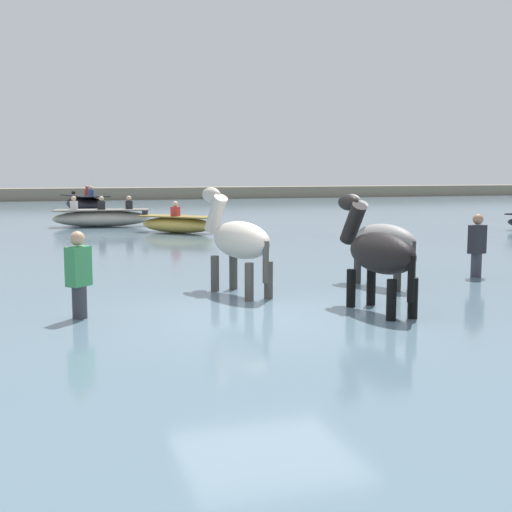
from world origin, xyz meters
The scene contains 11 objects.
ground_plane centered at (0.00, 0.00, 0.00)m, with size 120.00×120.00×0.00m, color #756B56.
water_surface centered at (0.00, 10.00, 0.22)m, with size 90.00×90.00×0.43m, color slate.
horse_lead_pinto centered at (0.06, 1.72, 1.28)m, with size 0.92×1.98×2.15m.
horse_trailing_grey centered at (2.67, 1.75, 1.19)m, with size 0.85×1.86×2.02m.
horse_flank_black centered at (1.59, -0.21, 1.23)m, with size 0.66×1.92×2.08m.
boat_far_inshore centered at (-1.06, 25.28, 0.85)m, with size 2.30×4.06×1.30m.
boat_distant_east centered at (1.18, 12.95, 0.71)m, with size 2.58×2.51×1.03m.
boat_near_starboard centered at (-0.97, 16.17, 0.76)m, with size 3.57×1.43×1.10m.
person_wading_mid centered at (-2.51, 0.57, 0.87)m, with size 0.37×0.36×1.63m.
person_spectator_far centered at (4.87, 2.11, 0.87)m, with size 0.37×0.29×1.63m.
far_shoreline centered at (0.00, 39.76, 0.63)m, with size 80.00×2.40×1.26m, color gray.
Camera 1 is at (-2.91, -8.86, 2.44)m, focal length 47.74 mm.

